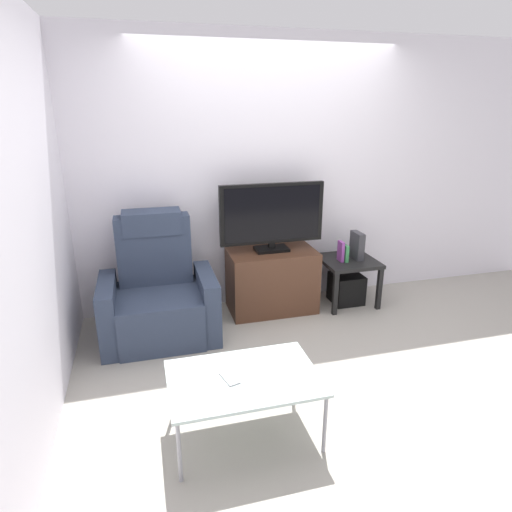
# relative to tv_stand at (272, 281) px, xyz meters

# --- Properties ---
(ground_plane) EXTENTS (6.40, 6.40, 0.00)m
(ground_plane) POSITION_rel_tv_stand_xyz_m (0.03, -0.83, -0.31)
(ground_plane) COLOR #9E998E
(wall_back) EXTENTS (6.40, 0.06, 2.60)m
(wall_back) POSITION_rel_tv_stand_xyz_m (0.03, 0.30, 0.99)
(wall_back) COLOR silver
(wall_back) RESTS_ON ground
(wall_side) EXTENTS (0.06, 4.48, 2.60)m
(wall_side) POSITION_rel_tv_stand_xyz_m (-1.85, -0.83, 0.99)
(wall_side) COLOR silver
(wall_side) RESTS_ON ground
(tv_stand) EXTENTS (0.85, 0.48, 0.62)m
(tv_stand) POSITION_rel_tv_stand_xyz_m (0.00, 0.00, 0.00)
(tv_stand) COLOR #4C2D1E
(tv_stand) RESTS_ON ground
(television) EXTENTS (1.01, 0.20, 0.65)m
(television) POSITION_rel_tv_stand_xyz_m (0.00, 0.02, 0.65)
(television) COLOR black
(television) RESTS_ON tv_stand
(recliner_armchair) EXTENTS (0.98, 0.78, 1.08)m
(recliner_armchair) POSITION_rel_tv_stand_xyz_m (-1.11, -0.21, 0.06)
(recliner_armchair) COLOR #2D384C
(recliner_armchair) RESTS_ON ground
(side_table) EXTENTS (0.54, 0.54, 0.47)m
(side_table) POSITION_rel_tv_stand_xyz_m (0.80, -0.03, 0.09)
(side_table) COLOR black
(side_table) RESTS_ON ground
(subwoofer_box) EXTENTS (0.30, 0.30, 0.30)m
(subwoofer_box) POSITION_rel_tv_stand_xyz_m (0.80, -0.03, -0.16)
(subwoofer_box) COLOR black
(subwoofer_box) RESTS_ON ground
(book_leftmost) EXTENTS (0.03, 0.11, 0.20)m
(book_leftmost) POSITION_rel_tv_stand_xyz_m (0.70, -0.05, 0.26)
(book_leftmost) COLOR purple
(book_leftmost) RESTS_ON side_table
(book_middle) EXTENTS (0.03, 0.14, 0.17)m
(book_middle) POSITION_rel_tv_stand_xyz_m (0.74, -0.05, 0.24)
(book_middle) COLOR #388C4C
(book_middle) RESTS_ON side_table
(game_console) EXTENTS (0.07, 0.20, 0.27)m
(game_console) POSITION_rel_tv_stand_xyz_m (0.89, -0.02, 0.30)
(game_console) COLOR #333338
(game_console) RESTS_ON side_table
(coffee_table) EXTENTS (0.90, 0.60, 0.41)m
(coffee_table) POSITION_rel_tv_stand_xyz_m (-0.68, -1.64, 0.08)
(coffee_table) COLOR #B2C6C1
(coffee_table) RESTS_ON ground
(cell_phone) EXTENTS (0.11, 0.16, 0.01)m
(cell_phone) POSITION_rel_tv_stand_xyz_m (-0.76, -1.64, 0.11)
(cell_phone) COLOR #B7B7BC
(cell_phone) RESTS_ON coffee_table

